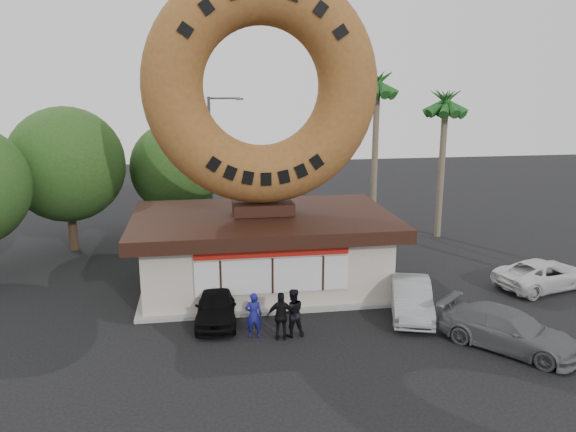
# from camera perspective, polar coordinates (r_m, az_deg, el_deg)

# --- Properties ---
(ground) EXTENTS (90.00, 90.00, 0.00)m
(ground) POSITION_cam_1_polar(r_m,az_deg,el_deg) (19.82, -0.44, -13.16)
(ground) COLOR black
(ground) RESTS_ON ground
(donut_shop) EXTENTS (11.20, 7.20, 3.80)m
(donut_shop) POSITION_cam_1_polar(r_m,az_deg,el_deg) (24.69, -2.51, -3.25)
(donut_shop) COLOR beige
(donut_shop) RESTS_ON ground
(giant_donut) EXTENTS (9.74, 2.48, 9.74)m
(giant_donut) POSITION_cam_1_polar(r_m,az_deg,el_deg) (23.64, -2.69, 12.99)
(giant_donut) COLOR brown
(giant_donut) RESTS_ON donut_shop
(tree_west) EXTENTS (6.00, 6.00, 7.65)m
(tree_west) POSITION_cam_1_polar(r_m,az_deg,el_deg) (31.56, -21.56, 4.88)
(tree_west) COLOR #473321
(tree_west) RESTS_ON ground
(tree_mid) EXTENTS (5.20, 5.20, 6.63)m
(tree_mid) POSITION_cam_1_polar(r_m,az_deg,el_deg) (32.89, -11.32, 4.80)
(tree_mid) COLOR #473321
(tree_mid) RESTS_ON ground
(palm_near) EXTENTS (2.60, 2.60, 9.75)m
(palm_near) POSITION_cam_1_polar(r_m,az_deg,el_deg) (33.08, 9.06, 12.59)
(palm_near) COLOR #726651
(palm_near) RESTS_ON ground
(palm_far) EXTENTS (2.60, 2.60, 8.75)m
(palm_far) POSITION_cam_1_polar(r_m,az_deg,el_deg) (32.97, 15.71, 10.64)
(palm_far) COLOR #726651
(palm_far) RESTS_ON ground
(street_lamp) EXTENTS (2.11, 0.20, 8.00)m
(street_lamp) POSITION_cam_1_polar(r_m,az_deg,el_deg) (33.80, -7.64, 5.97)
(street_lamp) COLOR #59595E
(street_lamp) RESTS_ON ground
(person_left) EXTENTS (0.63, 0.42, 1.68)m
(person_left) POSITION_cam_1_polar(r_m,az_deg,el_deg) (20.20, -3.51, -10.02)
(person_left) COLOR navy
(person_left) RESTS_ON ground
(person_center) EXTENTS (0.90, 0.73, 1.78)m
(person_center) POSITION_cam_1_polar(r_m,az_deg,el_deg) (20.25, 0.46, -9.78)
(person_center) COLOR black
(person_center) RESTS_ON ground
(person_right) EXTENTS (1.08, 0.57, 1.76)m
(person_right) POSITION_cam_1_polar(r_m,az_deg,el_deg) (19.98, -0.67, -10.15)
(person_right) COLOR black
(person_right) RESTS_ON ground
(car_black) EXTENTS (1.76, 3.86, 1.28)m
(car_black) POSITION_cam_1_polar(r_m,az_deg,el_deg) (21.69, -7.30, -8.96)
(car_black) COLOR black
(car_black) RESTS_ON ground
(car_silver) EXTENTS (2.58, 4.44, 1.38)m
(car_silver) POSITION_cam_1_polar(r_m,az_deg,el_deg) (22.58, 12.38, -8.12)
(car_silver) COLOR gray
(car_silver) RESTS_ON ground
(car_grey) EXTENTS (4.46, 4.74, 1.35)m
(car_grey) POSITION_cam_1_polar(r_m,az_deg,el_deg) (20.87, 21.47, -10.70)
(car_grey) COLOR slate
(car_grey) RESTS_ON ground
(car_white) EXTENTS (4.91, 3.14, 1.26)m
(car_white) POSITION_cam_1_polar(r_m,az_deg,el_deg) (27.21, 24.59, -5.41)
(car_white) COLOR silver
(car_white) RESTS_ON ground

